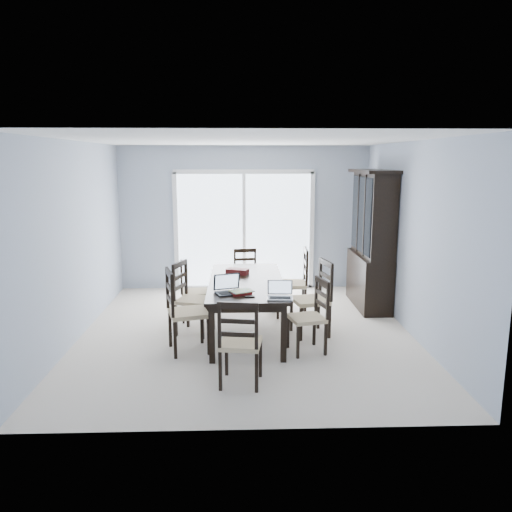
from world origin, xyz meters
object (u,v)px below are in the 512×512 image
object	(u,v)px
chair_end_far	(246,270)
chair_end_near	(240,334)
hot_tub	(203,252)
chair_left_near	(180,302)
dining_table	(246,286)
laptop_dark	(230,289)
chair_left_mid	(188,290)
chair_right_mid	(318,290)
game_box	(237,271)
laptop_silver	(280,295)
chair_right_far	(298,275)
cell_phone	(250,297)
chair_right_near	(314,308)
china_hutch	(371,241)
chair_left_far	(188,284)

from	to	relation	value
chair_end_far	chair_end_near	bearing A→B (deg)	80.19
hot_tub	chair_left_near	bearing A→B (deg)	-89.89
chair_end_far	dining_table	bearing A→B (deg)	81.64
chair_end_near	laptop_dark	world-z (taller)	chair_end_near
chair_left_mid	chair_right_mid	world-z (taller)	chair_right_mid
chair_left_near	game_box	size ratio (longest dim) A/B	3.94
chair_right_mid	laptop_silver	xyz separation A→B (m)	(-0.58, -0.87, 0.17)
chair_right_far	cell_phone	xyz separation A→B (m)	(-0.77, -1.64, 0.12)
chair_left_near	game_box	world-z (taller)	chair_left_near
chair_left_near	cell_phone	distance (m)	0.89
chair_right_far	hot_tub	world-z (taller)	chair_right_far
chair_left_mid	laptop_silver	distance (m)	1.56
dining_table	chair_right_mid	bearing A→B (deg)	-3.41
chair_right_near	hot_tub	xyz separation A→B (m)	(-1.66, 4.23, -0.07)
chair_left_near	dining_table	bearing A→B (deg)	111.64
china_hutch	chair_right_near	distance (m)	2.32
dining_table	chair_left_near	size ratio (longest dim) A/B	1.82
laptop_silver	china_hutch	bearing A→B (deg)	57.23
china_hutch	hot_tub	size ratio (longest dim) A/B	1.06
chair_end_near	game_box	bearing A→B (deg)	99.17
chair_left_mid	chair_left_near	bearing A→B (deg)	16.75
chair_left_far	chair_right_mid	bearing A→B (deg)	62.80
chair_left_far	hot_tub	size ratio (longest dim) A/B	0.49
chair_right_mid	game_box	world-z (taller)	chair_right_mid
laptop_silver	game_box	distance (m)	1.40
cell_phone	chair_end_far	bearing A→B (deg)	84.90
dining_table	hot_tub	size ratio (longest dim) A/B	1.06
chair_left_mid	cell_phone	world-z (taller)	chair_left_mid
cell_phone	chair_end_near	bearing A→B (deg)	-103.94
chair_right_far	laptop_silver	bearing A→B (deg)	169.13
china_hutch	chair_end_near	distance (m)	3.63
chair_left_mid	laptop_silver	bearing A→B (deg)	68.74
laptop_silver	chair_end_far	bearing A→B (deg)	102.61
dining_table	chair_left_near	xyz separation A→B (m)	(-0.83, -0.64, -0.03)
chair_end_near	laptop_dark	distance (m)	1.01
chair_right_mid	chair_left_far	bearing A→B (deg)	56.80
chair_end_near	dining_table	bearing A→B (deg)	95.15
chair_left_far	laptop_dark	distance (m)	1.49
dining_table	chair_right_mid	distance (m)	0.97
dining_table	cell_phone	xyz separation A→B (m)	(0.03, -0.84, 0.08)
chair_left_mid	chair_right_near	size ratio (longest dim) A/B	1.08
chair_right_far	game_box	world-z (taller)	chair_right_far
chair_left_far	laptop_silver	xyz separation A→B (m)	(1.23, -1.56, 0.26)
chair_end_far	laptop_silver	world-z (taller)	chair_end_far
chair_right_far	chair_left_mid	bearing A→B (deg)	117.18
china_hutch	chair_left_mid	xyz separation A→B (m)	(-2.83, -1.18, -0.47)
dining_table	laptop_silver	xyz separation A→B (m)	(0.38, -0.92, 0.13)
chair_end_near	hot_tub	xyz separation A→B (m)	(-0.74, 5.22, -0.10)
chair_left_near	chair_end_far	xyz separation A→B (m)	(0.84, 2.21, -0.10)
chair_right_near	chair_end_far	size ratio (longest dim) A/B	1.04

